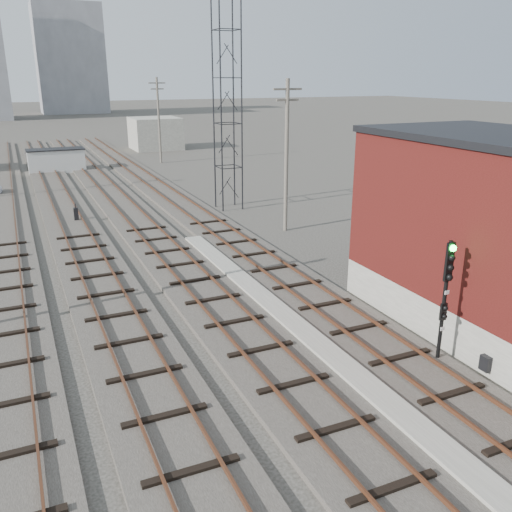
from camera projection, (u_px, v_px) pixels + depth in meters
ground at (98, 164)px, 58.83m from camera, size 320.00×320.00×0.00m
track_right at (174, 199)px, 41.59m from camera, size 3.20×90.00×0.39m
track_mid_right at (121, 204)px, 40.04m from camera, size 3.20×90.00×0.39m
track_mid_left at (65, 209)px, 38.49m from camera, size 3.20×90.00×0.39m
track_left at (3, 215)px, 36.94m from camera, size 3.20×90.00×0.39m
platform_curb at (314, 343)px, 19.17m from camera, size 0.90×28.00×0.26m
lattice_tower at (227, 101)px, 36.95m from camera, size 1.60×1.60×15.00m
utility_pole_right_a at (287, 153)px, 32.14m from camera, size 1.80×0.24×9.00m
utility_pole_right_b at (159, 118)px, 58.11m from camera, size 1.80×0.24×9.00m
apartment_right at (70, 59)px, 135.73m from camera, size 16.00×12.00×26.00m
shed_right at (156, 133)px, 70.35m from camera, size 6.00×6.00×4.00m
signal_mast at (446, 293)px, 17.32m from camera, size 0.40×0.42×4.27m
switch_stand at (76, 214)px, 35.21m from camera, size 0.27×0.27×1.17m
site_trailer at (56, 160)px, 53.66m from camera, size 5.48×2.41×2.30m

